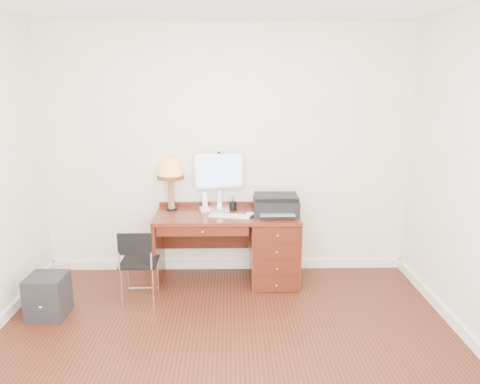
{
  "coord_description": "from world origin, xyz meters",
  "views": [
    {
      "loc": [
        0.04,
        -3.3,
        2.11
      ],
      "look_at": [
        0.13,
        1.2,
        1.03
      ],
      "focal_mm": 35.0,
      "sensor_mm": 36.0,
      "label": 1
    }
  ],
  "objects_px": {
    "desk": "(257,244)",
    "phone": "(205,206)",
    "monitor": "(220,174)",
    "printer": "(276,205)",
    "leg_lamp": "(170,171)",
    "equipment_box": "(48,296)",
    "chair": "(138,259)"
  },
  "relations": [
    {
      "from": "leg_lamp",
      "to": "equipment_box",
      "type": "xyz_separation_m",
      "value": [
        -1.04,
        -0.91,
        -0.98
      ]
    },
    {
      "from": "desk",
      "to": "phone",
      "type": "xyz_separation_m",
      "value": [
        -0.56,
        0.11,
        0.4
      ]
    },
    {
      "from": "printer",
      "to": "leg_lamp",
      "type": "distance_m",
      "value": 1.17
    },
    {
      "from": "monitor",
      "to": "phone",
      "type": "relative_size",
      "value": 2.88
    },
    {
      "from": "printer",
      "to": "phone",
      "type": "height_order",
      "value": "phone"
    },
    {
      "from": "monitor",
      "to": "equipment_box",
      "type": "bearing_deg",
      "value": -154.96
    },
    {
      "from": "monitor",
      "to": "printer",
      "type": "bearing_deg",
      "value": -30.15
    },
    {
      "from": "monitor",
      "to": "equipment_box",
      "type": "xyz_separation_m",
      "value": [
        -1.56,
        -0.97,
        -0.93
      ]
    },
    {
      "from": "printer",
      "to": "leg_lamp",
      "type": "relative_size",
      "value": 0.8
    },
    {
      "from": "leg_lamp",
      "to": "phone",
      "type": "distance_m",
      "value": 0.52
    },
    {
      "from": "monitor",
      "to": "leg_lamp",
      "type": "xyz_separation_m",
      "value": [
        -0.52,
        -0.07,
        0.05
      ]
    },
    {
      "from": "desk",
      "to": "monitor",
      "type": "distance_m",
      "value": 0.85
    },
    {
      "from": "desk",
      "to": "printer",
      "type": "distance_m",
      "value": 0.48
    },
    {
      "from": "desk",
      "to": "leg_lamp",
      "type": "relative_size",
      "value": 2.59
    },
    {
      "from": "desk",
      "to": "equipment_box",
      "type": "distance_m",
      "value": 2.11
    },
    {
      "from": "monitor",
      "to": "phone",
      "type": "height_order",
      "value": "monitor"
    },
    {
      "from": "desk",
      "to": "printer",
      "type": "xyz_separation_m",
      "value": [
        0.19,
        -0.02,
        0.44
      ]
    },
    {
      "from": "desk",
      "to": "phone",
      "type": "relative_size",
      "value": 7.21
    },
    {
      "from": "phone",
      "to": "leg_lamp",
      "type": "bearing_deg",
      "value": 154.85
    },
    {
      "from": "phone",
      "to": "chair",
      "type": "height_order",
      "value": "phone"
    },
    {
      "from": "chair",
      "to": "equipment_box",
      "type": "height_order",
      "value": "chair"
    },
    {
      "from": "monitor",
      "to": "chair",
      "type": "height_order",
      "value": "monitor"
    },
    {
      "from": "phone",
      "to": "chair",
      "type": "xyz_separation_m",
      "value": [
        -0.61,
        -0.6,
        -0.36
      ]
    },
    {
      "from": "printer",
      "to": "leg_lamp",
      "type": "height_order",
      "value": "leg_lamp"
    },
    {
      "from": "leg_lamp",
      "to": "phone",
      "type": "height_order",
      "value": "leg_lamp"
    },
    {
      "from": "printer",
      "to": "chair",
      "type": "relative_size",
      "value": 0.63
    },
    {
      "from": "chair",
      "to": "leg_lamp",
      "type": "bearing_deg",
      "value": 68.75
    },
    {
      "from": "monitor",
      "to": "phone",
      "type": "xyz_separation_m",
      "value": [
        -0.16,
        -0.12,
        -0.32
      ]
    },
    {
      "from": "monitor",
      "to": "leg_lamp",
      "type": "bearing_deg",
      "value": -179.77
    },
    {
      "from": "printer",
      "to": "phone",
      "type": "distance_m",
      "value": 0.76
    },
    {
      "from": "phone",
      "to": "equipment_box",
      "type": "distance_m",
      "value": 1.75
    },
    {
      "from": "desk",
      "to": "leg_lamp",
      "type": "bearing_deg",
      "value": 169.87
    }
  ]
}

